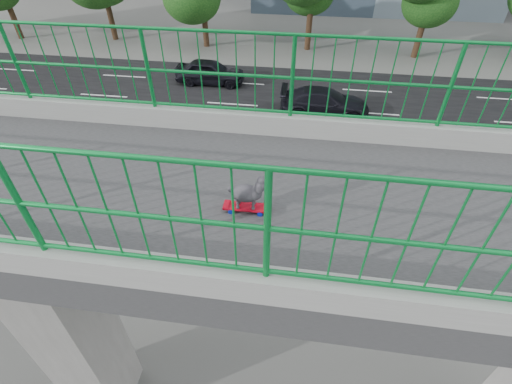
{
  "coord_description": "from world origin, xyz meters",
  "views": [
    {
      "loc": [
        3.28,
        4.19,
        9.79
      ],
      "look_at": [
        -0.1,
        3.7,
        6.92
      ],
      "focal_mm": 25.55,
      "sensor_mm": 36.0,
      "label": 1
    }
  ],
  "objects_px": {
    "car_3": "(325,102)",
    "car_4": "(210,72)",
    "skateboard": "(246,207)",
    "car_1": "(488,183)",
    "poodle": "(248,192)",
    "car_2": "(410,139)"
  },
  "relations": [
    {
      "from": "car_3",
      "to": "car_4",
      "type": "relative_size",
      "value": 1.11
    },
    {
      "from": "skateboard",
      "to": "car_1",
      "type": "distance_m",
      "value": 13.95
    },
    {
      "from": "poodle",
      "to": "car_3",
      "type": "height_order",
      "value": "poodle"
    },
    {
      "from": "poodle",
      "to": "car_3",
      "type": "distance_m",
      "value": 17.31
    },
    {
      "from": "car_1",
      "to": "car_4",
      "type": "distance_m",
      "value": 16.69
    },
    {
      "from": "car_1",
      "to": "car_3",
      "type": "bearing_deg",
      "value": -135.02
    },
    {
      "from": "poodle",
      "to": "car_1",
      "type": "distance_m",
      "value": 14.03
    },
    {
      "from": "car_1",
      "to": "car_4",
      "type": "bearing_deg",
      "value": -125.11
    },
    {
      "from": "poodle",
      "to": "car_1",
      "type": "xyz_separation_m",
      "value": [
        -9.53,
        8.02,
        -6.47
      ]
    },
    {
      "from": "skateboard",
      "to": "car_4",
      "type": "xyz_separation_m",
      "value": [
        -19.13,
        -5.61,
        -6.31
      ]
    },
    {
      "from": "car_2",
      "to": "car_1",
      "type": "bearing_deg",
      "value": -143.08
    },
    {
      "from": "car_4",
      "to": "skateboard",
      "type": "bearing_deg",
      "value": -163.64
    },
    {
      "from": "car_3",
      "to": "car_1",
      "type": "bearing_deg",
      "value": -135.02
    },
    {
      "from": "poodle",
      "to": "car_1",
      "type": "relative_size",
      "value": 0.1
    },
    {
      "from": "car_2",
      "to": "car_4",
      "type": "bearing_deg",
      "value": 60.37
    },
    {
      "from": "car_3",
      "to": "car_2",
      "type": "bearing_deg",
      "value": -128.73
    },
    {
      "from": "poodle",
      "to": "car_2",
      "type": "xyz_separation_m",
      "value": [
        -12.73,
        5.61,
        -6.62
      ]
    },
    {
      "from": "car_3",
      "to": "car_4",
      "type": "distance_m",
      "value": 7.93
    },
    {
      "from": "car_1",
      "to": "car_3",
      "type": "relative_size",
      "value": 1.0
    },
    {
      "from": "car_1",
      "to": "car_3",
      "type": "xyz_separation_m",
      "value": [
        -6.4,
        -6.39,
        -0.1
      ]
    },
    {
      "from": "skateboard",
      "to": "poodle",
      "type": "distance_m",
      "value": 0.23
    },
    {
      "from": "skateboard",
      "to": "car_3",
      "type": "xyz_separation_m",
      "value": [
        -15.93,
        1.65,
        -6.34
      ]
    }
  ]
}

